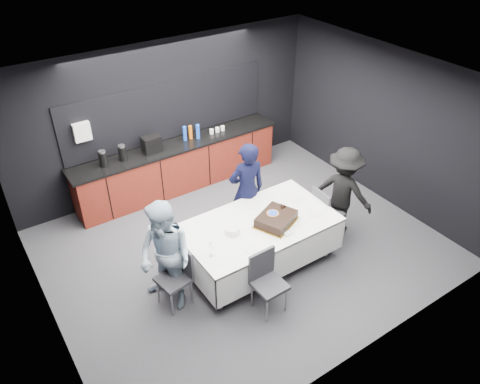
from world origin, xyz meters
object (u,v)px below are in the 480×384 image
cake_assembly (276,219)px  person_right (343,191)px  party_table (258,230)px  chair_right (325,210)px  chair_near (266,277)px  plate_stack (232,230)px  person_left (166,257)px  chair_left (178,272)px  champagne_flute (211,247)px  person_center (247,190)px

cake_assembly → person_right: bearing=2.4°
party_table → chair_right: size_ratio=2.51×
cake_assembly → chair_near: 0.97m
plate_stack → person_left: person_left is taller
plate_stack → chair_left: size_ratio=0.24×
plate_stack → chair_right: 1.77m
chair_left → chair_near: same height
cake_assembly → person_left: person_left is taller
champagne_flute → person_right: person_right is taller
plate_stack → chair_near: (0.02, -0.81, -0.30)m
party_table → person_left: bearing=179.1°
champagne_flute → chair_near: bearing=-46.1°
person_right → cake_assembly: bearing=68.2°
cake_assembly → champagne_flute: bearing=-175.7°
chair_left → person_center: size_ratio=0.54×
chair_left → cake_assembly: bearing=-4.3°
chair_right → person_center: bearing=141.8°
party_table → person_left: person_left is taller
person_center → person_left: bearing=31.0°
person_center → person_left: person_center is taller
person_left → person_center: bearing=92.3°
cake_assembly → party_table: bearing=145.4°
chair_left → person_right: size_ratio=0.59×
person_center → person_right: (1.37, -0.81, -0.07)m
champagne_flute → person_left: (-0.55, 0.26, -0.09)m
party_table → champagne_flute: size_ratio=10.36×
party_table → cake_assembly: cake_assembly is taller
party_table → plate_stack: bearing=177.3°
person_center → person_right: 1.59m
party_table → person_right: size_ratio=1.49×
cake_assembly → chair_right: 1.12m
champagne_flute → chair_left: bearing=153.8°
plate_stack → person_center: person_center is taller
chair_left → person_center: 1.86m
party_table → chair_right: chair_right is taller
chair_near → plate_stack: bearing=91.4°
cake_assembly → champagne_flute: (-1.18, -0.09, 0.08)m
chair_left → champagne_flute: bearing=-26.2°
person_left → person_right: 3.17m
champagne_flute → chair_left: 0.62m
chair_near → person_center: 1.70m
person_right → person_center: bearing=35.3°
plate_stack → person_right: person_right is taller
plate_stack → chair_left: bearing=-177.1°
cake_assembly → person_center: size_ratio=0.44×
champagne_flute → chair_right: size_ratio=0.24×
chair_right → chair_near: (-1.72, -0.72, 0.00)m
chair_near → person_right: size_ratio=0.59×
cake_assembly → chair_left: size_ratio=0.81×
party_table → plate_stack: (-0.45, 0.02, 0.19)m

